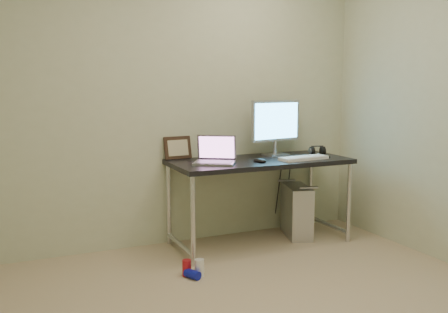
% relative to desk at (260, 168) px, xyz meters
% --- Properties ---
extents(wall_back, '(3.50, 0.02, 2.50)m').
position_rel_desk_xyz_m(wall_back, '(-0.64, 0.34, 0.58)').
color(wall_back, beige).
rests_on(wall_back, ground).
extents(desk, '(1.56, 0.68, 0.75)m').
position_rel_desk_xyz_m(desk, '(0.00, 0.00, 0.00)').
color(desk, black).
rests_on(desk, ground).
extents(tower_computer, '(0.32, 0.49, 0.50)m').
position_rel_desk_xyz_m(tower_computer, '(0.42, 0.04, -0.43)').
color(tower_computer, silver).
rests_on(tower_computer, ground).
extents(cable_a, '(0.01, 0.16, 0.69)m').
position_rel_desk_xyz_m(cable_a, '(0.37, 0.29, -0.27)').
color(cable_a, black).
rests_on(cable_a, ground).
extents(cable_b, '(0.02, 0.11, 0.71)m').
position_rel_desk_xyz_m(cable_b, '(0.46, 0.27, -0.29)').
color(cable_b, black).
rests_on(cable_b, ground).
extents(can_red, '(0.09, 0.09, 0.12)m').
position_rel_desk_xyz_m(can_red, '(-0.86, -0.48, -0.61)').
color(can_red, '#AC131D').
rests_on(can_red, ground).
extents(can_white, '(0.09, 0.09, 0.13)m').
position_rel_desk_xyz_m(can_white, '(-0.77, -0.52, -0.61)').
color(can_white, white).
rests_on(can_white, ground).
extents(can_blue, '(0.11, 0.14, 0.07)m').
position_rel_desk_xyz_m(can_blue, '(-0.84, -0.54, -0.64)').
color(can_blue, '#0E15A7').
rests_on(can_blue, ground).
extents(laptop, '(0.42, 0.40, 0.23)m').
position_rel_desk_xyz_m(laptop, '(-0.44, -0.03, 0.13)').
color(laptop, '#A8A9AF').
rests_on(laptop, desk).
extents(monitor, '(0.54, 0.19, 0.50)m').
position_rel_desk_xyz_m(monitor, '(0.24, 0.15, 0.38)').
color(monitor, '#A8A9AF').
rests_on(monitor, desk).
extents(keyboard, '(0.46, 0.19, 0.03)m').
position_rel_desk_xyz_m(keyboard, '(0.34, -0.17, 0.09)').
color(keyboard, white).
rests_on(keyboard, desk).
extents(mouse_right, '(0.08, 0.12, 0.04)m').
position_rel_desk_xyz_m(mouse_right, '(0.58, -0.16, 0.10)').
color(mouse_right, black).
rests_on(mouse_right, desk).
extents(mouse_left, '(0.11, 0.14, 0.04)m').
position_rel_desk_xyz_m(mouse_left, '(-0.08, -0.14, 0.10)').
color(mouse_left, black).
rests_on(mouse_left, desk).
extents(headphones, '(0.16, 0.09, 0.10)m').
position_rel_desk_xyz_m(headphones, '(0.66, 0.08, 0.11)').
color(headphones, black).
rests_on(headphones, desk).
extents(picture_frame, '(0.25, 0.09, 0.20)m').
position_rel_desk_xyz_m(picture_frame, '(-0.64, 0.32, 0.18)').
color(picture_frame, black).
rests_on(picture_frame, desk).
extents(webcam, '(0.04, 0.03, 0.11)m').
position_rel_desk_xyz_m(webcam, '(-0.35, 0.30, 0.16)').
color(webcam, silver).
rests_on(webcam, desk).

